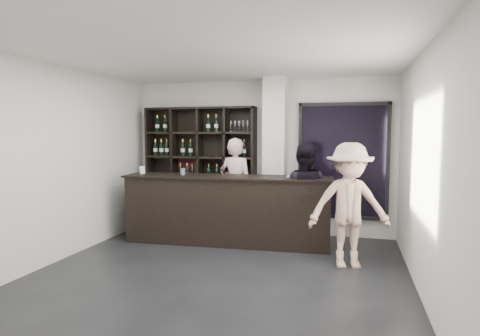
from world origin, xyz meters
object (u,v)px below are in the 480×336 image
(customer, at_px, (349,205))
(tasting_counter, at_px, (227,210))
(wine_shelf, at_px, (200,169))
(taster_black, at_px, (304,196))
(taster_pink, at_px, (236,186))

(customer, bearing_deg, tasting_counter, 147.57)
(customer, bearing_deg, wine_shelf, 138.44)
(wine_shelf, distance_m, taster_black, 2.24)
(customer, bearing_deg, taster_black, 119.02)
(taster_pink, bearing_deg, tasting_counter, 102.80)
(taster_pink, xyz_separation_m, taster_black, (1.33, -0.55, -0.04))
(wine_shelf, relative_size, taster_black, 1.38)
(tasting_counter, bearing_deg, customer, -22.57)
(tasting_counter, height_order, taster_black, taster_black)
(wine_shelf, height_order, tasting_counter, wine_shelf)
(taster_pink, bearing_deg, customer, 156.99)
(wine_shelf, xyz_separation_m, customer, (2.83, -1.52, -0.31))
(tasting_counter, relative_size, customer, 2.01)
(tasting_counter, distance_m, taster_black, 1.33)
(wine_shelf, height_order, taster_pink, wine_shelf)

